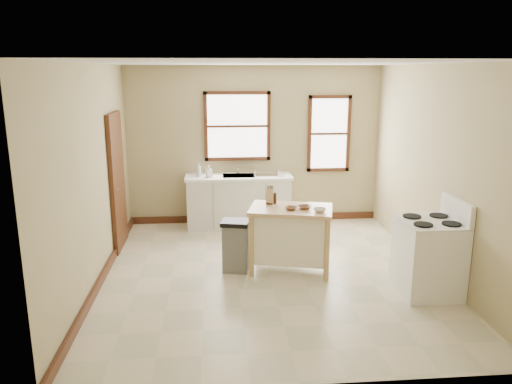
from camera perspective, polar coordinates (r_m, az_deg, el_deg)
The scene contains 23 objects.
floor at distance 6.93m, azimuth 1.51°, elevation -9.31°, with size 5.00×5.00×0.00m, color beige.
ceiling at distance 6.37m, azimuth 1.68°, elevation 14.53°, with size 5.00×5.00×0.00m, color white.
wall_back at distance 8.96m, azimuth -0.21°, elevation 5.33°, with size 4.50×0.04×2.80m, color tan.
wall_left at distance 6.64m, azimuth -18.08°, elevation 1.67°, with size 0.04×5.00×2.80m, color tan.
wall_right at distance 7.12m, azimuth 19.91°, elevation 2.29°, with size 0.04×5.00×2.80m, color tan.
window_main at distance 8.87m, azimuth -2.15°, elevation 7.52°, with size 1.17×0.06×1.22m, color #3C1A10, non-canonical shape.
window_side at distance 9.12m, azimuth 8.34°, elevation 6.60°, with size 0.77×0.06×1.37m, color #3C1A10, non-canonical shape.
door_left at distance 7.95m, azimuth -15.56°, elevation 1.17°, with size 0.06×0.90×2.10m, color #3C1A10.
baseboard_back at distance 9.22m, azimuth -0.19°, elevation -2.96°, with size 4.50×0.04×0.12m, color #3C1A10.
baseboard_left at distance 7.03m, azimuth -17.02°, elevation -9.07°, with size 0.04×5.00×0.12m, color #3C1A10.
sink_counter at distance 8.83m, azimuth -1.98°, elevation -1.03°, with size 1.86×0.62×0.92m, color silver, non-canonical shape.
faucet at distance 8.88m, azimuth -2.08°, elevation 2.83°, with size 0.03×0.03×0.22m, color silver.
soap_bottle_a at distance 8.70m, azimuth -6.57°, elevation 2.56°, with size 0.09×0.09×0.24m, color #B2B2B2.
soap_bottle_b at distance 8.61m, azimuth -5.41°, elevation 2.38°, with size 0.09×0.10×0.21m, color #B2B2B2.
dish_rack at distance 8.74m, azimuth 1.12°, elevation 2.26°, with size 0.42×0.32×0.11m, color silver, non-canonical shape.
kitchen_island at distance 6.90m, azimuth 3.97°, elevation -5.42°, with size 1.10×0.70×0.90m, color tan, non-canonical shape.
knife_block at distance 6.93m, azimuth 1.56°, elevation -0.54°, with size 0.10×0.10×0.20m, color tan, non-canonical shape.
pepper_grinder at distance 6.96m, azimuth 2.18°, elevation -0.70°, with size 0.04×0.04×0.15m, color #3D2110.
bowl_a at distance 6.67m, azimuth 4.04°, elevation -1.87°, with size 0.16×0.16×0.04m, color brown.
bowl_b at distance 6.72m, azimuth 5.57°, elevation -1.75°, with size 0.17×0.17×0.04m, color brown.
bowl_c at distance 6.60m, azimuth 7.31°, elevation -2.06°, with size 0.16×0.16×0.05m, color silver.
trash_bin at distance 6.91m, azimuth -2.34°, elevation -6.16°, with size 0.37×0.31×0.72m, color slate, non-canonical shape.
gas_stove at distance 6.53m, azimuth 19.16°, elevation -5.91°, with size 0.75×0.76×1.20m, color white, non-canonical shape.
Camera 1 is at (-0.72, -6.33, 2.71)m, focal length 35.00 mm.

